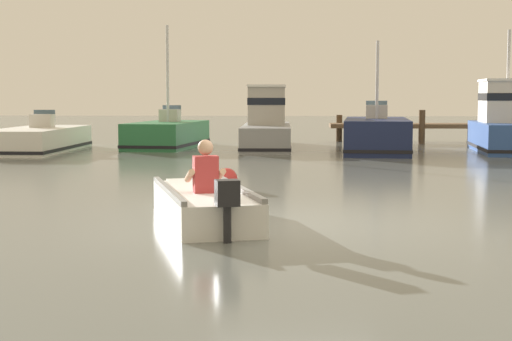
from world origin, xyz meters
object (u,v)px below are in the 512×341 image
Objects in this scene: moored_boat_green at (167,135)px; moored_boat_navy at (376,136)px; mooring_buoy at (227,179)px; moored_boat_grey at (267,125)px; moored_boat_white at (39,140)px; rowboat_with_person at (203,204)px; moored_boat_blue at (506,125)px.

moored_boat_green reaches higher than moored_boat_navy.
moored_boat_grey is at bearing 88.63° from mooring_buoy.
moored_boat_green is at bearing 104.88° from mooring_buoy.
mooring_buoy is at bearing -54.58° from moored_boat_white.
moored_boat_white is 12.28m from mooring_buoy.
moored_boat_grey reaches higher than rowboat_with_person.
moored_boat_navy is 11.00m from mooring_buoy.
moored_boat_white is 1.13× the size of moored_boat_green.
moored_boat_navy is 4.27m from moored_boat_blue.
rowboat_with_person is 15.58m from moored_boat_white.
rowboat_with_person is 0.76× the size of moored_boat_green.
moored_boat_navy reaches higher than moored_boat_grey.
moored_boat_navy is (3.63, -2.00, -0.28)m from moored_boat_grey.
moored_boat_blue is (15.28, 0.65, 0.50)m from moored_boat_white.
moored_boat_blue is at bearing 5.15° from moored_boat_navy.
moored_boat_white is 13.35× the size of mooring_buoy.
moored_boat_green is 12.47m from mooring_buoy.
mooring_buoy is (-3.93, -10.27, -0.32)m from moored_boat_navy.
moored_boat_white is at bearing 117.20° from rowboat_with_person.
moored_boat_blue is at bearing -7.00° from moored_boat_green.
moored_boat_grey is (3.49, 0.22, 0.36)m from moored_boat_green.
moored_boat_navy reaches higher than moored_boat_white.
moored_boat_grey is 12.28m from mooring_buoy.
moored_boat_blue reaches higher than moored_boat_white.
moored_boat_white is 4.42m from moored_boat_green.
mooring_buoy is (7.11, -10.00, -0.16)m from moored_boat_white.
moored_boat_green is at bearing 101.40° from rowboat_with_person.
moored_boat_grey reaches higher than moored_boat_white.
moored_boat_grey is at bearing 16.99° from moored_boat_white.
rowboat_with_person is 3.85m from mooring_buoy.
moored_boat_blue is (4.24, 0.38, 0.35)m from moored_boat_navy.
moored_boat_green is (-3.21, 15.90, 0.19)m from rowboat_with_person.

